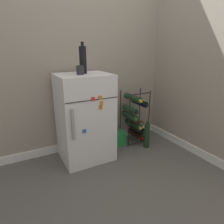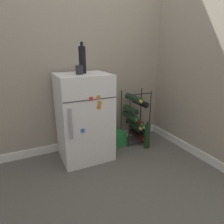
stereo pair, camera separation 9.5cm
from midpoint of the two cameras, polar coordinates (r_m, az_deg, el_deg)
The scene contains 8 objects.
ground_plane at distance 2.05m, azimuth 2.71°, elevation -16.45°, with size 14.00×14.00×0.00m, color #56544F.
wall_back at distance 2.32m, azimuth -5.45°, elevation 19.86°, with size 6.87×0.07×2.50m.
mini_fridge at distance 2.11m, azimuth -6.65°, elevation -1.58°, with size 0.52×0.48×0.91m.
wine_rack at distance 2.51m, azimuth 7.71°, elevation -1.59°, with size 0.30×0.32×0.66m.
soda_box at distance 2.49m, azimuth 1.63°, elevation -7.58°, with size 0.24×0.19×0.17m.
fridge_top_cup at distance 1.95m, azimuth -7.93°, elevation 11.82°, with size 0.07×0.07×0.09m.
fridge_top_bottle at distance 2.03m, azimuth -7.10°, elevation 14.64°, with size 0.07×0.07×0.30m.
loose_bottle_floor at distance 2.44m, azimuth 11.12°, elevation -6.78°, with size 0.07×0.07×0.34m.
Camera 2 is at (-0.78, -1.50, 1.16)m, focal length 32.00 mm.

